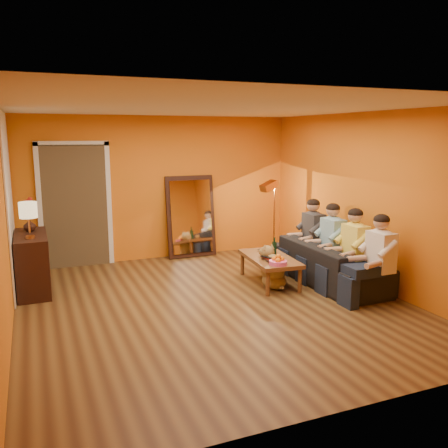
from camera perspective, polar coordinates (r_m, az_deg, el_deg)
name	(u,v)px	position (r m, az deg, el deg)	size (l,w,h in m)	color
room_shell	(204,206)	(6.51, -2.42, 2.19)	(5.00, 5.50, 2.60)	brown
white_accent	(9,203)	(7.50, -24.41, 2.37)	(0.02, 1.90, 2.58)	white
doorway_recess	(75,206)	(8.63, -17.52, 2.11)	(1.06, 0.30, 2.10)	#3F2D19
door_jamb_left	(40,209)	(8.48, -21.28, 1.74)	(0.08, 0.06, 2.20)	white
door_jamb_right	(109,205)	(8.57, -13.65, 2.26)	(0.08, 0.06, 2.20)	white
door_header	(72,143)	(8.42, -17.86, 9.22)	(1.22, 0.06, 0.08)	white
mirror_frame	(191,216)	(8.88, -4.02, 0.92)	(0.92, 0.06, 1.52)	black
mirror_glass	(191,217)	(8.84, -3.94, 0.88)	(0.78, 0.02, 1.36)	white
sideboard	(32,263)	(7.46, -22.06, -4.36)	(0.44, 1.18, 0.85)	black
table_lamp	(29,220)	(7.03, -22.42, 0.41)	(0.24, 0.24, 0.51)	beige
sofa	(329,263)	(7.52, 12.46, -4.57)	(0.84, 2.15, 0.63)	black
coffee_table	(269,270)	(7.37, 5.48, -5.52)	(0.62, 1.22, 0.42)	brown
floor_lamp	(274,223)	(8.49, 6.05, 0.17)	(0.30, 0.24, 1.44)	#D2843D
dog	(273,266)	(7.15, 5.89, -5.09)	(0.35, 0.55, 0.65)	olive
person_far_left	(380,259)	(6.76, 18.29, -3.99)	(0.70, 0.44, 1.22)	silver
person_mid_left	(355,250)	(7.17, 15.45, -3.01)	(0.70, 0.44, 1.22)	#F3DF51
person_mid_right	(333,242)	(7.60, 12.93, -2.13)	(0.70, 0.44, 1.22)	#81B0C7
person_far_right	(313,235)	(8.05, 10.69, -1.34)	(0.70, 0.44, 1.22)	#2F2E33
fruit_bowl	(278,259)	(6.87, 6.53, -4.24)	(0.26, 0.26, 0.16)	#F0549F
wine_bottle	(274,247)	(7.26, 6.07, -2.81)	(0.07, 0.07, 0.31)	black
tumbler	(273,251)	(7.46, 5.91, -3.25)	(0.11, 0.11, 0.10)	#B27F3F
laptop	(269,250)	(7.69, 5.49, -3.10)	(0.34, 0.22, 0.03)	black
book_lower	(265,260)	(7.06, 4.97, -4.36)	(0.20, 0.27, 0.03)	black
book_mid	(265,258)	(7.07, 5.01, -4.16)	(0.19, 0.25, 0.02)	#A51C12
book_upper	(265,258)	(7.04, 5.01, -4.05)	(0.16, 0.22, 0.02)	black
vase	(30,225)	(7.60, -22.35, -0.12)	(0.18, 0.18, 0.18)	black
flowers	(28,206)	(7.55, -22.50, 1.99)	(0.17, 0.17, 0.51)	#A51C12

